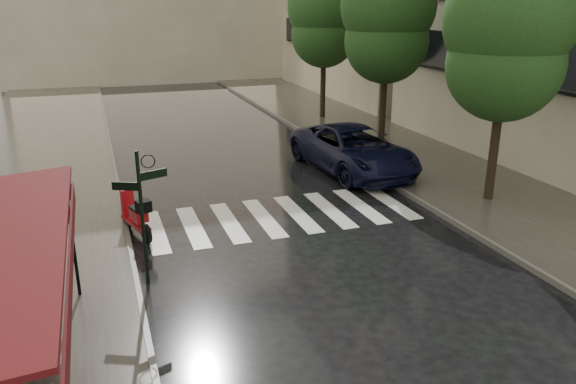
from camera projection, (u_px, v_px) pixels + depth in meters
ground at (231, 346)px, 10.42m from camera, size 120.00×120.00×0.00m
sidewalk_near at (25, 181)px, 19.72m from camera, size 6.00×60.00×0.12m
sidewalk_far at (396, 147)px, 24.31m from camera, size 5.50×60.00×0.12m
curb_near at (115, 172)px, 20.67m from camera, size 0.12×60.00×0.16m
curb_far at (337, 152)px, 23.43m from camera, size 0.12×60.00×0.16m
crosswalk at (281, 216)px, 16.70m from camera, size 7.85×3.20×0.01m
signpost at (142, 208)px, 12.14m from camera, size 1.17×0.29×3.10m
tree_near at (509, 28)px, 16.15m from camera, size 3.80×3.80×7.99m
tree_mid at (388, 13)px, 22.28m from camera, size 3.80×3.80×8.34m
tree_far at (324, 13)px, 28.65m from camera, size 3.80×3.80×8.16m
pedestrian_with_umbrella at (24, 277)px, 9.17m from camera, size 1.20×1.21×2.51m
scooter at (136, 216)px, 15.12m from camera, size 0.84×1.82×1.23m
parked_car at (353, 149)px, 20.83m from camera, size 3.29×6.25×1.68m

